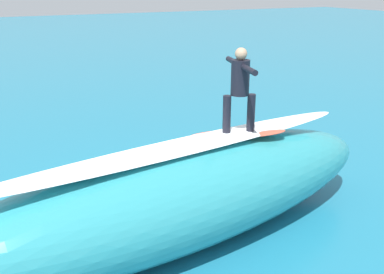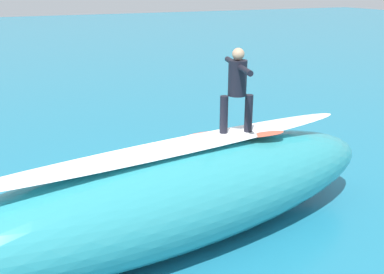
{
  "view_description": "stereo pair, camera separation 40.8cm",
  "coord_description": "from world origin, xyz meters",
  "views": [
    {
      "loc": [
        2.94,
        8.16,
        4.62
      ],
      "look_at": [
        -1.24,
        -0.12,
        1.4
      ],
      "focal_mm": 42.01,
      "sensor_mm": 36.0,
      "label": 1
    },
    {
      "loc": [
        2.57,
        8.33,
        4.62
      ],
      "look_at": [
        -1.24,
        -0.12,
        1.4
      ],
      "focal_mm": 42.01,
      "sensor_mm": 36.0,
      "label": 2
    }
  ],
  "objects": [
    {
      "name": "wave_foam_lip",
      "position": [
        -0.21,
        1.52,
        1.89
      ],
      "size": [
        7.81,
        1.85,
        0.08
      ],
      "primitive_type": "ellipsoid",
      "rotation": [
        0.0,
        0.0,
        0.14
      ],
      "color": "white",
      "rests_on": "wave_crest"
    },
    {
      "name": "foam_patch_mid",
      "position": [
        2.87,
        0.88,
        0.08
      ],
      "size": [
        0.66,
        0.62,
        0.17
      ],
      "primitive_type": "ellipsoid",
      "rotation": [
        0.0,
        0.0,
        0.62
      ],
      "color": "white",
      "rests_on": "ground_plane"
    },
    {
      "name": "foam_patch_near",
      "position": [
        -0.02,
        -0.92,
        0.06
      ],
      "size": [
        0.82,
        0.82,
        0.13
      ],
      "primitive_type": "ellipsoid",
      "rotation": [
        0.0,
        0.0,
        2.89
      ],
      "color": "white",
      "rests_on": "ground_plane"
    },
    {
      "name": "surfboard_paddling",
      "position": [
        -1.0,
        -1.59,
        0.05
      ],
      "size": [
        0.77,
        2.39,
        0.09
      ],
      "primitive_type": "ellipsoid",
      "rotation": [
        0.0,
        0.0,
        1.47
      ],
      "color": "yellow",
      "rests_on": "ground_plane"
    },
    {
      "name": "ground_plane",
      "position": [
        0.0,
        0.0,
        0.0
      ],
      "size": [
        120.0,
        120.0,
        0.0
      ],
      "primitive_type": "plane",
      "color": "teal"
    },
    {
      "name": "surfboard_riding",
      "position": [
        -1.49,
        1.34,
        1.88
      ],
      "size": [
        1.99,
        1.0,
        0.07
      ],
      "primitive_type": "ellipsoid",
      "rotation": [
        0.0,
        0.0,
        -0.24
      ],
      "color": "#E0563D",
      "rests_on": "wave_crest"
    },
    {
      "name": "surfer_paddling",
      "position": [
        -1.01,
        -1.73,
        0.24
      ],
      "size": [
        0.47,
        1.83,
        0.33
      ],
      "rotation": [
        0.0,
        0.0,
        1.47
      ],
      "color": "black",
      "rests_on": "surfboard_paddling"
    },
    {
      "name": "wave_crest",
      "position": [
        -0.21,
        1.52,
        0.92
      ],
      "size": [
        9.38,
        3.5,
        1.85
      ],
      "primitive_type": "ellipsoid",
      "rotation": [
        0.0,
        0.0,
        0.14
      ],
      "color": "teal",
      "rests_on": "ground_plane"
    },
    {
      "name": "surfer_riding",
      "position": [
        -1.49,
        1.34,
        2.84
      ],
      "size": [
        0.62,
        1.48,
        1.58
      ],
      "rotation": [
        0.0,
        0.0,
        -0.24
      ],
      "color": "black",
      "rests_on": "surfboard_riding"
    }
  ]
}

